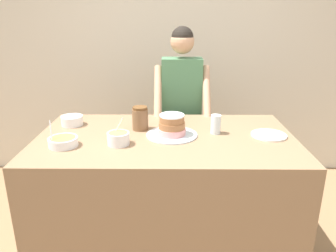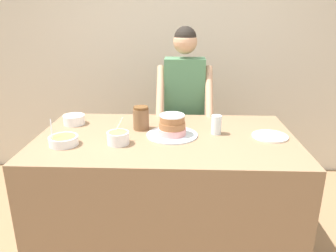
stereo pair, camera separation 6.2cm
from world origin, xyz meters
name	(u,v)px [view 2 (the right image)]	position (x,y,z in m)	size (l,w,h in m)	color
wall_back	(172,56)	(0.00, 1.99, 1.30)	(10.00, 0.05, 2.60)	beige
counter	(166,198)	(0.00, 0.49, 0.48)	(1.72, 0.98, 0.96)	#8C6B4C
person_baker	(184,102)	(0.13, 1.19, 1.01)	(0.46, 0.45, 1.64)	#2D2D38
cake	(172,127)	(0.04, 0.50, 1.02)	(0.34, 0.34, 0.15)	silver
frosting_bowl_olive	(63,140)	(-0.63, 0.31, 0.99)	(0.18, 0.18, 0.17)	white
frosting_bowl_pink	(74,119)	(-0.69, 0.71, 0.99)	(0.16, 0.16, 0.07)	white
frosting_bowl_yellow	(118,137)	(-0.29, 0.34, 1.00)	(0.14, 0.14, 0.16)	white
drinking_glass	(216,125)	(0.34, 0.55, 1.02)	(0.07, 0.07, 0.13)	silver
ceramic_plate	(270,136)	(0.69, 0.50, 0.96)	(0.23, 0.23, 0.01)	white
stoneware_jar	(141,118)	(-0.18, 0.63, 1.04)	(0.11, 0.11, 0.17)	brown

